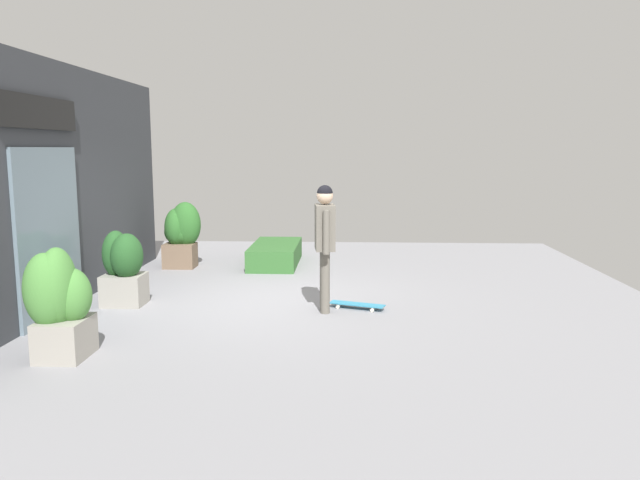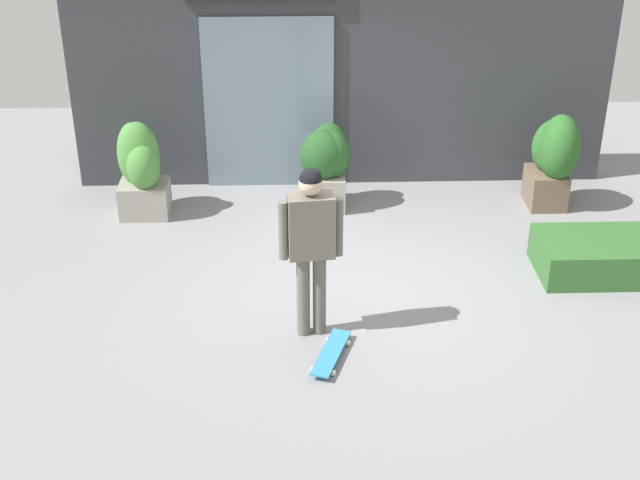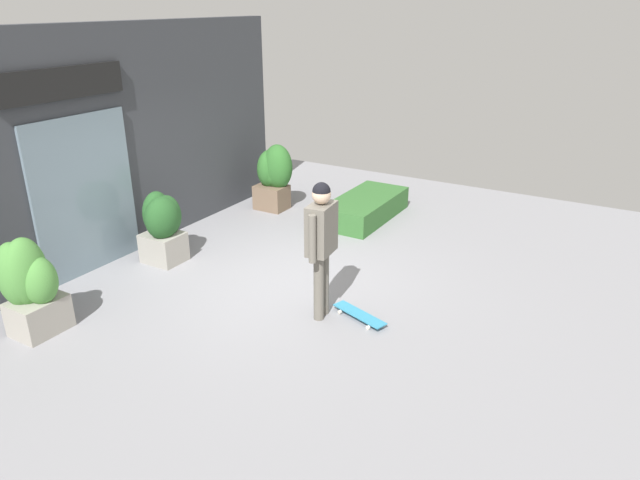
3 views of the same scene
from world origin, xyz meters
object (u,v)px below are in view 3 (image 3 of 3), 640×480
skateboard (359,315)px  planter_box_left (162,224)px  planter_box_mid (29,285)px  planter_box_right (274,174)px  skateboarder (321,236)px

skateboard → planter_box_left: bearing=-162.8°
skateboard → planter_box_mid: bearing=-126.6°
planter_box_right → planter_box_mid: planter_box_right is taller
skateboarder → skateboard: 1.15m
planter_box_left → planter_box_right: (2.90, -0.05, 0.07)m
planter_box_left → planter_box_right: planter_box_right is taller
skateboard → planter_box_mid: (-2.26, 3.26, 0.58)m
planter_box_right → planter_box_mid: bearing=-179.0°
skateboarder → planter_box_left: size_ratio=1.63×
skateboard → skateboarder: bearing=-140.3°
skateboard → planter_box_right: 4.54m
planter_box_right → planter_box_mid: size_ratio=1.02×
skateboarder → planter_box_left: skateboarder is taller
planter_box_right → skateboard: bearing=-131.7°
planter_box_left → planter_box_mid: (-2.35, -0.15, 0.03)m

